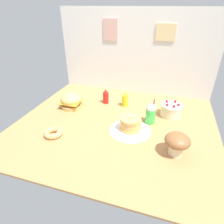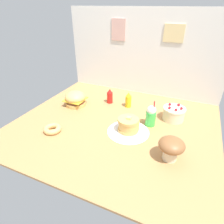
# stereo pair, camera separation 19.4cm
# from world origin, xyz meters

# --- Properties ---
(ground_plane) EXTENTS (1.99, 1.76, 0.02)m
(ground_plane) POSITION_xyz_m (0.00, 0.00, -0.01)
(ground_plane) COLOR #B27F4C
(back_wall) EXTENTS (1.99, 0.04, 1.05)m
(back_wall) POSITION_xyz_m (0.00, 0.87, 0.53)
(back_wall) COLOR silver
(back_wall) RESTS_ON ground_plane
(doily_mat) EXTENTS (0.40, 0.40, 0.00)m
(doily_mat) POSITION_xyz_m (0.17, -0.08, 0.00)
(doily_mat) COLOR white
(doily_mat) RESTS_ON ground_plane
(burger) EXTENTS (0.24, 0.24, 0.17)m
(burger) POSITION_xyz_m (-0.59, 0.19, 0.08)
(burger) COLOR #DBA859
(burger) RESTS_ON ground_plane
(pancake_stack) EXTENTS (0.31, 0.31, 0.16)m
(pancake_stack) POSITION_xyz_m (0.17, -0.08, 0.07)
(pancake_stack) COLOR white
(pancake_stack) RESTS_ON doily_mat
(layer_cake) EXTENTS (0.23, 0.23, 0.17)m
(layer_cake) POSITION_xyz_m (0.53, 0.32, 0.07)
(layer_cake) COLOR beige
(layer_cake) RESTS_ON ground_plane
(ketchup_bottle) EXTENTS (0.07, 0.07, 0.18)m
(ketchup_bottle) POSITION_xyz_m (-0.24, 0.41, 0.08)
(ketchup_bottle) COLOR red
(ketchup_bottle) RESTS_ON ground_plane
(mustard_bottle) EXTENTS (0.07, 0.07, 0.18)m
(mustard_bottle) POSITION_xyz_m (0.00, 0.40, 0.08)
(mustard_bottle) COLOR yellow
(mustard_bottle) RESTS_ON ground_plane
(cream_soda_cup) EXTENTS (0.10, 0.10, 0.27)m
(cream_soda_cup) POSITION_xyz_m (0.34, 0.12, 0.11)
(cream_soda_cup) COLOR green
(cream_soda_cup) RESTS_ON ground_plane
(donut_pink_glaze) EXTENTS (0.17, 0.17, 0.05)m
(donut_pink_glaze) POSITION_xyz_m (-0.49, -0.37, 0.03)
(donut_pink_glaze) COLOR tan
(donut_pink_glaze) RESTS_ON ground_plane
(mushroom_stool) EXTENTS (0.20, 0.20, 0.19)m
(mushroom_stool) POSITION_xyz_m (0.59, -0.29, 0.12)
(mushroom_stool) COLOR beige
(mushroom_stool) RESTS_ON ground_plane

